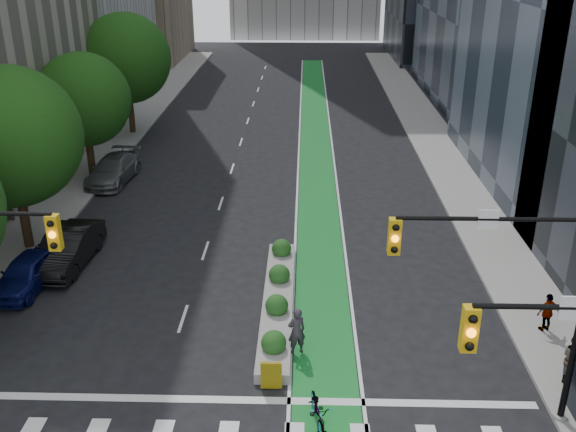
# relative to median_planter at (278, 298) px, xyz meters

# --- Properties ---
(ground) EXTENTS (160.00, 160.00, 0.00)m
(ground) POSITION_rel_median_planter_xyz_m (-1.20, -7.04, -0.37)
(ground) COLOR black
(ground) RESTS_ON ground
(sidewalk_left) EXTENTS (3.60, 90.00, 0.15)m
(sidewalk_left) POSITION_rel_median_planter_xyz_m (-13.00, 17.96, -0.30)
(sidewalk_left) COLOR gray
(sidewalk_left) RESTS_ON ground
(sidewalk_right) EXTENTS (3.60, 90.00, 0.15)m
(sidewalk_right) POSITION_rel_median_planter_xyz_m (10.60, 17.96, -0.30)
(sidewalk_right) COLOR gray
(sidewalk_right) RESTS_ON ground
(bike_lane_paint) EXTENTS (2.20, 70.00, 0.01)m
(bike_lane_paint) POSITION_rel_median_planter_xyz_m (1.80, 22.96, -0.37)
(bike_lane_paint) COLOR #167B2B
(bike_lane_paint) RESTS_ON ground
(tree_mid) EXTENTS (6.40, 6.40, 8.78)m
(tree_mid) POSITION_rel_median_planter_xyz_m (-12.20, 4.96, 5.20)
(tree_mid) COLOR black
(tree_mid) RESTS_ON ground
(tree_midfar) EXTENTS (5.60, 5.60, 7.76)m
(tree_midfar) POSITION_rel_median_planter_xyz_m (-12.20, 14.96, 4.57)
(tree_midfar) COLOR black
(tree_midfar) RESTS_ON ground
(tree_far) EXTENTS (6.60, 6.60, 9.00)m
(tree_far) POSITION_rel_median_planter_xyz_m (-12.20, 24.96, 5.32)
(tree_far) COLOR black
(tree_far) RESTS_ON ground
(signal_right) EXTENTS (5.82, 0.51, 7.20)m
(signal_right) POSITION_rel_median_planter_xyz_m (7.47, -6.57, 4.43)
(signal_right) COLOR black
(signal_right) RESTS_ON ground
(median_planter) EXTENTS (1.20, 10.26, 1.10)m
(median_planter) POSITION_rel_median_planter_xyz_m (0.00, 0.00, 0.00)
(median_planter) COLOR gray
(median_planter) RESTS_ON ground
(bicycle) EXTENTS (1.03, 2.14, 1.08)m
(bicycle) POSITION_rel_median_planter_xyz_m (1.51, -6.95, 0.17)
(bicycle) COLOR gray
(bicycle) RESTS_ON ground
(cyclist) EXTENTS (0.79, 0.67, 1.84)m
(cyclist) POSITION_rel_median_planter_xyz_m (0.80, -3.17, 0.55)
(cyclist) COLOR #322D36
(cyclist) RESTS_ON ground
(parked_car_left_near) EXTENTS (2.23, 4.49, 1.47)m
(parked_car_left_near) POSITION_rel_median_planter_xyz_m (-10.70, 1.24, 0.36)
(parked_car_left_near) COLOR #0D1352
(parked_car_left_near) RESTS_ON ground
(parked_car_left_mid) EXTENTS (2.06, 5.23, 1.69)m
(parked_car_left_mid) POSITION_rel_median_planter_xyz_m (-9.69, 3.35, 0.47)
(parked_car_left_mid) COLOR black
(parked_car_left_mid) RESTS_ON ground
(parked_car_left_far) EXTENTS (2.62, 5.51, 1.55)m
(parked_car_left_far) POSITION_rel_median_planter_xyz_m (-10.70, 14.39, 0.40)
(parked_car_left_far) COLOR slate
(parked_car_left_far) RESTS_ON ground
(pedestrian_near) EXTENTS (0.79, 0.98, 1.92)m
(pedestrian_near) POSITION_rel_median_planter_xyz_m (9.90, -4.88, 0.74)
(pedestrian_near) COLOR gray
(pedestrian_near) RESTS_ON sidewalk_right
(pedestrian_far) EXTENTS (0.98, 0.66, 1.55)m
(pedestrian_far) POSITION_rel_median_planter_xyz_m (10.16, -1.69, 0.55)
(pedestrian_far) COLOR gray
(pedestrian_far) RESTS_ON sidewalk_right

